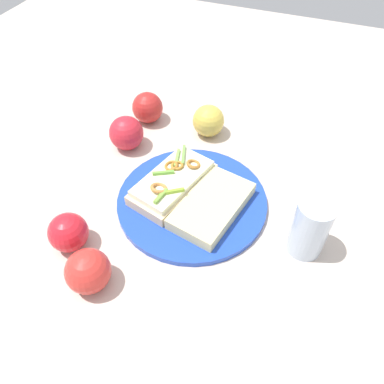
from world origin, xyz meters
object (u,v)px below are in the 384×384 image
(bread_slice_side, at_px, (212,205))
(apple_2, at_px, (148,108))
(apple_3, at_px, (126,133))
(sandwich, at_px, (173,182))
(apple_4, at_px, (68,232))
(apple_1, at_px, (88,271))
(plate, at_px, (192,201))
(apple_0, at_px, (208,121))
(drinking_glass, at_px, (310,228))

(bread_slice_side, distance_m, apple_2, 0.35)
(apple_2, height_order, apple_3, apple_3)
(sandwich, relative_size, apple_4, 2.82)
(apple_4, bearing_deg, apple_3, 6.69)
(apple_1, bearing_deg, plate, -22.15)
(bread_slice_side, relative_size, apple_2, 2.32)
(bread_slice_side, bearing_deg, sandwich, 86.33)
(sandwich, relative_size, apple_1, 2.66)
(apple_1, bearing_deg, apple_3, 17.82)
(plate, relative_size, apple_0, 3.99)
(plate, distance_m, apple_0, 0.23)
(sandwich, relative_size, drinking_glass, 1.73)
(bread_slice_side, height_order, apple_1, apple_1)
(apple_1, height_order, apple_4, apple_1)
(plate, height_order, apple_1, apple_1)
(apple_2, bearing_deg, apple_4, -175.28)
(bread_slice_side, distance_m, apple_1, 0.26)
(plate, bearing_deg, apple_4, 135.69)
(apple_1, height_order, drinking_glass, drinking_glass)
(apple_3, xyz_separation_m, drinking_glass, (-0.14, -0.44, 0.02))
(plate, relative_size, apple_2, 3.98)
(apple_0, distance_m, apple_1, 0.46)
(plate, height_order, bread_slice_side, bread_slice_side)
(bread_slice_side, bearing_deg, plate, 86.44)
(plate, distance_m, drinking_glass, 0.24)
(plate, relative_size, drinking_glass, 2.58)
(apple_0, relative_size, apple_3, 0.97)
(apple_4, bearing_deg, apple_0, -17.49)
(sandwich, bearing_deg, apple_1, -175.50)
(drinking_glass, bearing_deg, apple_0, 47.65)
(apple_2, height_order, drinking_glass, drinking_glass)
(plate, bearing_deg, sandwich, 74.30)
(apple_3, bearing_deg, apple_1, -162.18)
(apple_2, distance_m, apple_3, 0.11)
(apple_2, bearing_deg, plate, -137.27)
(apple_3, height_order, drinking_glass, drinking_glass)
(sandwich, distance_m, apple_1, 0.25)
(sandwich, xyz_separation_m, apple_2, (0.21, 0.16, 0.01))
(apple_0, bearing_deg, apple_4, 162.51)
(bread_slice_side, height_order, apple_4, apple_4)
(apple_4, distance_m, drinking_glass, 0.43)
(apple_0, height_order, apple_2, same)
(apple_1, xyz_separation_m, drinking_glass, (0.21, -0.33, 0.02))
(apple_3, relative_size, apple_4, 1.09)
(plate, height_order, sandwich, sandwich)
(apple_2, xyz_separation_m, drinking_glass, (-0.25, -0.44, 0.02))
(apple_0, height_order, apple_3, apple_3)
(plate, height_order, drinking_glass, drinking_glass)
(bread_slice_side, relative_size, apple_1, 2.30)
(bread_slice_side, relative_size, drinking_glass, 1.50)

